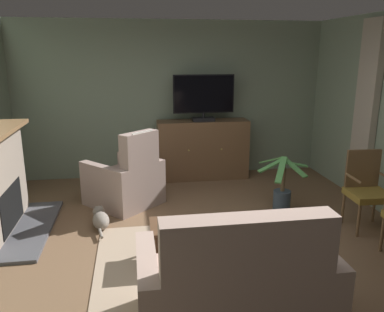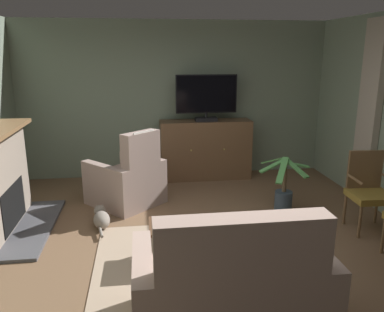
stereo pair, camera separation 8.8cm
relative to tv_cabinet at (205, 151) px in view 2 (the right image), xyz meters
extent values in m
cube|color=brown|center=(-0.50, -2.56, -0.51)|extent=(5.93, 6.32, 0.04)
cube|color=gray|center=(-0.50, 0.35, 0.86)|extent=(5.93, 0.10, 2.69)
cube|color=#B2A393|center=(2.10, -1.41, 0.99)|extent=(0.10, 0.44, 2.26)
cube|color=tan|center=(-0.56, -2.95, -0.48)|extent=(2.16, 2.14, 0.01)
cube|color=#4C4C51|center=(-2.50, -1.76, -0.47)|extent=(0.50, 1.70, 0.04)
cube|color=black|center=(-2.74, -1.76, -0.17)|extent=(0.10, 0.84, 0.52)
cube|color=#4A3523|center=(0.00, 0.00, -0.46)|extent=(1.50, 0.37, 0.06)
cube|color=brown|center=(0.00, 0.00, 0.02)|extent=(1.56, 0.43, 1.02)
sphere|color=tan|center=(-0.28, -0.23, 0.07)|extent=(0.03, 0.03, 0.03)
sphere|color=tan|center=(0.28, -0.23, 0.07)|extent=(0.03, 0.03, 0.03)
cube|color=black|center=(0.00, -0.05, 0.56)|extent=(0.37, 0.20, 0.06)
cylinder|color=black|center=(0.00, -0.05, 0.63)|extent=(0.04, 0.04, 0.08)
cube|color=black|center=(0.00, -0.05, 0.99)|extent=(1.03, 0.05, 0.64)
cube|color=black|center=(0.00, -0.08, 0.99)|extent=(0.99, 0.01, 0.60)
cube|color=brown|center=(-0.58, -2.76, -0.09)|extent=(0.96, 0.48, 0.03)
cylinder|color=brown|center=(-0.16, -2.58, -0.30)|extent=(0.04, 0.04, 0.38)
cylinder|color=brown|center=(-1.01, -2.57, -0.30)|extent=(0.04, 0.04, 0.38)
cylinder|color=brown|center=(-0.16, -2.94, -0.30)|extent=(0.04, 0.04, 0.38)
cylinder|color=brown|center=(-1.01, -2.93, -0.30)|extent=(0.04, 0.04, 0.38)
cube|color=black|center=(-0.55, -2.78, -0.07)|extent=(0.18, 0.07, 0.02)
cube|color=#BC9E8E|center=(-0.45, -3.84, -0.27)|extent=(1.22, 0.87, 0.45)
cube|color=#BC9E8E|center=(-0.45, -4.18, 0.28)|extent=(1.22, 0.20, 0.64)
cube|color=#BC9E8E|center=(-1.13, -3.84, -0.16)|extent=(0.15, 0.87, 0.67)
cube|color=#BC9E8E|center=(0.24, -3.84, -0.16)|extent=(0.15, 0.87, 0.67)
cube|color=#A84C51|center=(-0.69, -3.97, 0.08)|extent=(0.37, 0.14, 0.36)
cube|color=#A3897F|center=(-1.36, -1.03, -0.26)|extent=(1.04, 1.06, 0.45)
cube|color=#A3897F|center=(-1.12, -1.29, 0.29)|extent=(0.55, 0.53, 0.66)
cube|color=#A3897F|center=(-1.62, -1.27, -0.16)|extent=(0.71, 0.75, 0.65)
cube|color=#A3897F|center=(-1.10, -0.79, -0.16)|extent=(0.71, 0.75, 0.65)
cube|color=white|center=(-1.07, -1.34, 0.52)|extent=(0.29, 0.27, 0.24)
cylinder|color=brown|center=(1.49, -2.92, -0.28)|extent=(0.04, 0.04, 0.41)
cube|color=olive|center=(1.66, -2.36, -0.04)|extent=(0.51, 0.48, 0.08)
cube|color=brown|center=(1.67, -2.15, 0.22)|extent=(0.44, 0.06, 0.53)
cylinder|color=brown|center=(1.43, -2.55, -0.28)|extent=(0.04, 0.04, 0.41)
cylinder|color=brown|center=(1.46, -2.15, -0.28)|extent=(0.04, 0.04, 0.41)
cylinder|color=brown|center=(1.88, -2.18, -0.28)|extent=(0.04, 0.04, 0.41)
cylinder|color=brown|center=(1.44, -2.35, 0.18)|extent=(0.05, 0.36, 0.03)
cylinder|color=#3D4C5B|center=(0.82, -1.66, -0.34)|extent=(0.24, 0.24, 0.30)
cylinder|color=brown|center=(0.82, -1.66, -0.02)|extent=(0.06, 0.06, 0.34)
cube|color=#4C8E47|center=(0.98, -1.69, 0.19)|extent=(0.33, 0.13, 0.07)
cube|color=#4C8E47|center=(0.93, -1.43, 0.19)|extent=(0.29, 0.48, 0.19)
cube|color=#4C8E47|center=(0.73, -1.43, 0.19)|extent=(0.24, 0.46, 0.20)
cube|color=#4C8E47|center=(0.63, -1.69, 0.19)|extent=(0.37, 0.13, 0.16)
cube|color=#4C8E47|center=(0.69, -1.90, 0.19)|extent=(0.32, 0.48, 0.23)
cube|color=#4C8E47|center=(0.90, -1.85, 0.19)|extent=(0.22, 0.39, 0.16)
ellipsoid|color=gray|center=(-1.64, -1.84, -0.39)|extent=(0.27, 0.38, 0.20)
sphere|color=gray|center=(-1.68, -1.61, -0.36)|extent=(0.15, 0.15, 0.15)
cone|color=gray|center=(-1.72, -1.62, -0.29)|extent=(0.04, 0.04, 0.04)
cone|color=gray|center=(-1.64, -1.61, -0.29)|extent=(0.04, 0.04, 0.04)
cylinder|color=gray|center=(-1.63, -2.11, -0.43)|extent=(0.08, 0.22, 0.05)
camera|label=1|loc=(-1.20, -6.50, 1.67)|focal=36.50mm
camera|label=2|loc=(-1.11, -6.51, 1.67)|focal=36.50mm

